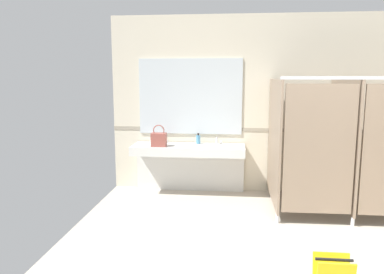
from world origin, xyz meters
The scene contains 8 objects.
wall_back centered at (0.00, 2.81, 1.46)m, with size 6.22×0.12×2.92m, color beige.
wall_back_tile_band centered at (0.00, 2.75, 1.05)m, with size 6.22×0.01×0.06m, color #9E937F.
vanity_counter centered at (-1.79, 2.53, 0.61)m, with size 1.82×0.58×0.93m.
mirror_panel centered at (-1.79, 2.74, 1.59)m, with size 1.72×0.02×1.25m, color silver.
bathroom_stalls centered at (0.98, 1.79, 1.01)m, with size 2.95×1.46×1.93m.
handbag centered at (-2.24, 2.30, 0.94)m, with size 0.24×0.14×0.35m.
soap_dispenser centered at (-1.64, 2.61, 0.90)m, with size 0.07×0.07×0.18m.
paper_cup centered at (-2.37, 2.41, 0.86)m, with size 0.07×0.07×0.09m, color white.
Camera 1 is at (-1.10, -3.51, 1.92)m, focal length 35.20 mm.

